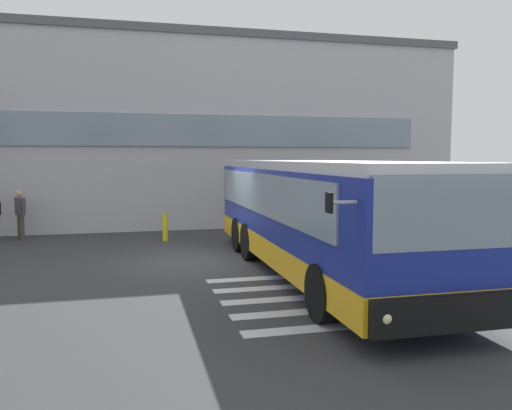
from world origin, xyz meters
The scene contains 6 objects.
ground_plane centered at (0.00, 0.00, -0.01)m, with size 80.00×90.00×0.02m, color #353538.
bay_paint_stripes centered at (2.00, -4.20, 0.00)m, with size 4.40×3.96×0.01m.
terminal_building centered at (-0.70, 11.65, 3.83)m, with size 25.31×13.80×7.68m.
bus_main_foreground centered at (2.46, -2.29, 1.33)m, with size 3.10×10.74×2.70m.
passenger_by_doorway centered at (-5.42, 5.08, 0.93)m, with size 0.39×0.51×1.68m.
safety_bollard_yellow centered at (-0.68, 3.60, 0.45)m, with size 0.18×0.18×0.90m, color yellow.
Camera 1 is at (-1.89, -13.69, 2.78)m, focal length 36.16 mm.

